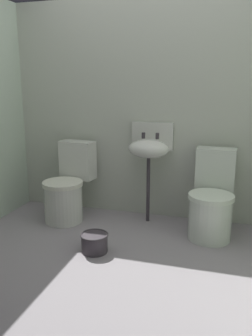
# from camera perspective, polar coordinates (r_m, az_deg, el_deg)

# --- Properties ---
(ground_plane) EXTENTS (3.28, 2.55, 0.08)m
(ground_plane) POSITION_cam_1_polar(r_m,az_deg,el_deg) (2.86, -1.58, -15.82)
(ground_plane) COLOR gray
(wall_back) EXTENTS (3.28, 0.10, 2.18)m
(wall_back) POSITION_cam_1_polar(r_m,az_deg,el_deg) (3.59, 3.91, 9.28)
(wall_back) COLOR #B5BCAB
(wall_back) RESTS_ON ground
(toilet_left) EXTENTS (0.45, 0.63, 0.78)m
(toilet_left) POSITION_cam_1_polar(r_m,az_deg,el_deg) (3.60, -9.54, -3.36)
(toilet_left) COLOR silver
(toilet_left) RESTS_ON ground
(toilet_right) EXTENTS (0.42, 0.61, 0.78)m
(toilet_right) POSITION_cam_1_polar(r_m,az_deg,el_deg) (3.27, 13.91, -5.42)
(toilet_right) COLOR silver
(toilet_right) RESTS_ON ground
(sink) EXTENTS (0.42, 0.35, 0.99)m
(sink) POSITION_cam_1_polar(r_m,az_deg,el_deg) (3.41, 3.87, 3.33)
(sink) COLOR #373137
(sink) RESTS_ON ground
(bucket) EXTENTS (0.24, 0.24, 0.16)m
(bucket) POSITION_cam_1_polar(r_m,az_deg,el_deg) (2.97, -5.20, -12.05)
(bucket) COLOR #373137
(bucket) RESTS_ON ground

